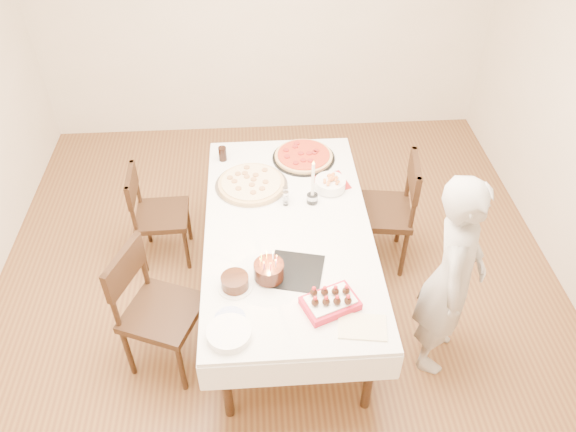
{
  "coord_description": "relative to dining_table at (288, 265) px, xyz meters",
  "views": [
    {
      "loc": [
        -0.13,
        -2.83,
        3.36
      ],
      "look_at": [
        0.07,
        0.02,
        0.85
      ],
      "focal_mm": 35.0,
      "sensor_mm": 36.0,
      "label": 1
    }
  ],
  "objects": [
    {
      "name": "strawberry_box",
      "position": [
        0.2,
        -0.71,
        0.41
      ],
      "size": [
        0.38,
        0.32,
        0.08
      ],
      "primitive_type": null,
      "rotation": [
        0.0,
        0.0,
        0.38
      ],
      "color": "#AF1429",
      "rests_on": "dining_table"
    },
    {
      "name": "cake_board",
      "position": [
        0.02,
        -0.42,
        0.38
      ],
      "size": [
        0.4,
        0.4,
        0.01
      ],
      "primitive_type": "cube",
      "rotation": [
        0.0,
        0.0,
        -0.24
      ],
      "color": "black",
      "rests_on": "dining_table"
    },
    {
      "name": "taper_candle",
      "position": [
        0.19,
        0.25,
        0.56
      ],
      "size": [
        0.09,
        0.09,
        0.37
      ],
      "primitive_type": "cylinder",
      "rotation": [
        0.0,
        0.0,
        -0.17
      ],
      "color": "white",
      "rests_on": "dining_table"
    },
    {
      "name": "layer_cake",
      "position": [
        -0.36,
        -0.52,
        0.42
      ],
      "size": [
        0.24,
        0.24,
        0.09
      ],
      "primitive_type": "cylinder",
      "rotation": [
        0.0,
        0.0,
        -0.09
      ],
      "color": "#33190C",
      "rests_on": "dining_table"
    },
    {
      "name": "dining_table",
      "position": [
        0.0,
        0.0,
        0.0
      ],
      "size": [
        1.87,
        2.41,
        0.75
      ],
      "primitive_type": "cube",
      "rotation": [
        0.0,
        0.0,
        -0.39
      ],
      "color": "white",
      "rests_on": "floor"
    },
    {
      "name": "box_lid",
      "position": [
        0.37,
        -0.88,
        0.38
      ],
      "size": [
        0.3,
        0.22,
        0.02
      ],
      "primitive_type": "cube",
      "rotation": [
        0.0,
        0.0,
        -0.15
      ],
      "color": "beige",
      "rests_on": "dining_table"
    },
    {
      "name": "shaker_pair",
      "position": [
        0.0,
        0.24,
        0.43
      ],
      "size": [
        0.11,
        0.11,
        0.12
      ],
      "primitive_type": null,
      "rotation": [
        0.0,
        0.0,
        -0.18
      ],
      "color": "white",
      "rests_on": "dining_table"
    },
    {
      "name": "floor",
      "position": [
        -0.07,
        -0.02,
        -0.38
      ],
      "size": [
        5.0,
        5.0,
        0.0
      ],
      "primitive_type": "plane",
      "color": "brown",
      "rests_on": "ground"
    },
    {
      "name": "china_plate",
      "position": [
        -0.39,
        -0.77,
        0.38
      ],
      "size": [
        0.25,
        0.25,
        0.01
      ],
      "primitive_type": "cylinder",
      "rotation": [
        0.0,
        0.0,
        0.42
      ],
      "color": "white",
      "rests_on": "dining_table"
    },
    {
      "name": "pizza_pepperoni",
      "position": [
        0.18,
        0.8,
        0.4
      ],
      "size": [
        0.6,
        0.6,
        0.04
      ],
      "primitive_type": "cylinder",
      "rotation": [
        0.0,
        0.0,
        0.24
      ],
      "color": "red",
      "rests_on": "dining_table"
    },
    {
      "name": "pizza_white",
      "position": [
        -0.24,
        0.48,
        0.4
      ],
      "size": [
        0.71,
        0.71,
        0.04
      ],
      "primitive_type": "cylinder",
      "rotation": [
        0.0,
        0.0,
        -0.38
      ],
      "color": "beige",
      "rests_on": "dining_table"
    },
    {
      "name": "chair_left_dessert",
      "position": [
        -0.85,
        -0.48,
        0.11
      ],
      "size": [
        0.65,
        0.65,
        0.97
      ],
      "primitive_type": null,
      "rotation": [
        0.0,
        0.0,
        2.76
      ],
      "color": "#321D10",
      "rests_on": "floor"
    },
    {
      "name": "person",
      "position": [
        0.99,
        -0.55,
        0.39
      ],
      "size": [
        0.56,
        0.66,
        1.53
      ],
      "primitive_type": "imported",
      "rotation": [
        0.0,
        0.0,
        1.15
      ],
      "color": "#A49F9A",
      "rests_on": "floor"
    },
    {
      "name": "chair_right_savory",
      "position": [
        0.75,
        0.41,
        0.12
      ],
      "size": [
        0.57,
        0.57,
        0.99
      ],
      "primitive_type": null,
      "rotation": [
        0.0,
        0.0,
        -0.14
      ],
      "color": "#321D10",
      "rests_on": "floor"
    },
    {
      "name": "birthday_cake",
      "position": [
        -0.15,
        -0.46,
        0.47
      ],
      "size": [
        0.2,
        0.2,
        0.17
      ],
      "primitive_type": "cylinder",
      "rotation": [
        0.0,
        0.0,
        0.08
      ],
      "color": "#33170D",
      "rests_on": "dining_table"
    },
    {
      "name": "red_placemat",
      "position": [
        0.36,
        0.48,
        0.38
      ],
      "size": [
        0.3,
        0.3,
        0.01
      ],
      "primitive_type": "cube",
      "rotation": [
        0.0,
        0.0,
        0.29
      ],
      "color": "#B21E1E",
      "rests_on": "dining_table"
    },
    {
      "name": "pasta_bowl",
      "position": [
        0.34,
        0.4,
        0.42
      ],
      "size": [
        0.23,
        0.23,
        0.07
      ],
      "primitive_type": "cylinder",
      "rotation": [
        0.0,
        0.0,
        -0.0
      ],
      "color": "white",
      "rests_on": "dining_table"
    },
    {
      "name": "cola_glass",
      "position": [
        -0.46,
        0.83,
        0.43
      ],
      "size": [
        0.08,
        0.08,
        0.12
      ],
      "primitive_type": "cylinder",
      "rotation": [
        0.0,
        0.0,
        -0.24
      ],
      "color": "black",
      "rests_on": "dining_table"
    },
    {
      "name": "plate_stack",
      "position": [
        -0.39,
        -0.89,
        0.4
      ],
      "size": [
        0.29,
        0.29,
        0.05
      ],
      "primitive_type": "cylinder",
      "rotation": [
        0.0,
        0.0,
        -0.14
      ],
      "color": "white",
      "rests_on": "dining_table"
    },
    {
      "name": "wall_back",
      "position": [
        -0.07,
        2.48,
        0.98
      ],
      "size": [
        4.5,
        0.04,
        2.7
      ],
      "primitive_type": "cube",
      "color": "beige",
      "rests_on": "floor"
    },
    {
      "name": "chair_left_savory",
      "position": [
        -0.96,
        0.55,
        0.06
      ],
      "size": [
        0.45,
        0.45,
        0.86
      ],
      "primitive_type": null,
      "rotation": [
        0.0,
        0.0,
        3.17
      ],
      "color": "#321D10",
      "rests_on": "floor"
    }
  ]
}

